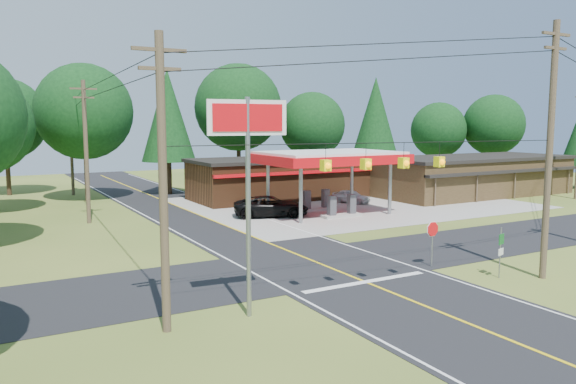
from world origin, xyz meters
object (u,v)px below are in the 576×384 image
suv_car (271,207)px  sedan_car (351,197)px  big_stop_sign (248,151)px  octagonal_stop_sign (433,233)px  gas_canopy (329,159)px

suv_car → sedan_car: 9.98m
suv_car → sedan_car: bearing=-52.0°
big_stop_sign → octagonal_stop_sign: big_stop_sign is taller
suv_car → big_stop_sign: (-10.90, -19.05, 5.27)m
suv_car → gas_canopy: bearing=-82.3°
octagonal_stop_sign → big_stop_sign: bearing=-169.6°
gas_canopy → sedan_car: (5.03, 4.00, -3.68)m
octagonal_stop_sign → sedan_car: bearing=64.5°
sedan_car → big_stop_sign: (-20.42, -22.01, 5.47)m
gas_canopy → sedan_car: 7.40m
big_stop_sign → octagonal_stop_sign: 11.90m
suv_car → octagonal_stop_sign: (0.00, -17.06, 0.93)m
sedan_car → octagonal_stop_sign: size_ratio=1.50×
sedan_car → octagonal_stop_sign: bearing=-139.9°
gas_canopy → suv_car: size_ratio=1.88×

